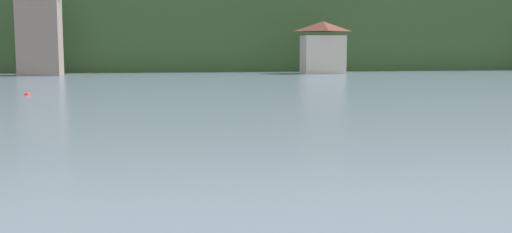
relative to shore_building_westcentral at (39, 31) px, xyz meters
The scene contains 4 objects.
wooded_hillside 45.37m from the shore_building_westcentral, 68.24° to the left, with size 352.00×62.48×33.05m.
shore_building_westcentral is the anchor object (origin of this frame).
shore_building_central 32.98m from the shore_building_westcentral, ahead, with size 5.19×3.58×6.28m.
mooring_buoy_far 30.25m from the shore_building_westcentral, 81.02° to the right, with size 0.39×0.39×0.39m, color red.
Camera 1 is at (-2.89, 26.56, 3.22)m, focal length 42.45 mm.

